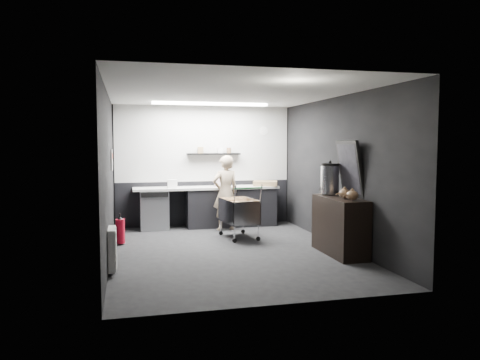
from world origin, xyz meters
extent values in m
plane|color=black|center=(0.00, 0.00, 0.00)|extent=(5.50, 5.50, 0.00)
plane|color=silver|center=(0.00, 0.00, 2.70)|extent=(5.50, 5.50, 0.00)
plane|color=black|center=(0.00, 2.75, 1.35)|extent=(5.50, 0.00, 5.50)
plane|color=black|center=(0.00, -2.75, 1.35)|extent=(5.50, 0.00, 5.50)
plane|color=black|center=(-2.00, 0.00, 1.35)|extent=(0.00, 5.50, 5.50)
plane|color=black|center=(2.00, 0.00, 1.35)|extent=(0.00, 5.50, 5.50)
cube|color=#BAB9B5|center=(0.00, 2.73, 1.85)|extent=(3.95, 0.02, 1.70)
cube|color=black|center=(0.00, 2.73, 0.50)|extent=(3.95, 0.02, 1.00)
cube|color=black|center=(0.20, 2.62, 1.62)|extent=(1.20, 0.22, 0.04)
cylinder|color=white|center=(1.40, 2.72, 2.15)|extent=(0.20, 0.03, 0.20)
cube|color=silver|center=(-1.98, 1.30, 1.55)|extent=(0.02, 0.30, 0.40)
cube|color=red|center=(-1.98, 1.30, 1.62)|extent=(0.02, 0.22, 0.10)
cube|color=white|center=(-1.94, -0.90, 0.35)|extent=(0.10, 0.50, 0.60)
cube|color=white|center=(0.00, 1.85, 2.67)|extent=(2.40, 0.20, 0.04)
cube|color=black|center=(0.55, 2.42, 0.42)|extent=(2.00, 0.56, 0.85)
cube|color=silver|center=(0.00, 2.42, 0.88)|extent=(3.20, 0.60, 0.05)
cube|color=#9EA0A5|center=(-1.15, 2.42, 0.42)|extent=(0.60, 0.58, 0.85)
cube|color=black|center=(-1.15, 2.12, 0.78)|extent=(0.56, 0.02, 0.10)
imported|color=beige|center=(0.33, 1.97, 0.80)|extent=(0.64, 0.48, 1.60)
cube|color=silver|center=(0.42, 1.08, 0.32)|extent=(0.67, 0.94, 0.02)
cube|color=silver|center=(0.14, 1.08, 0.54)|extent=(0.13, 0.87, 0.46)
cube|color=silver|center=(0.69, 1.08, 0.54)|extent=(0.13, 0.87, 0.46)
cube|color=silver|center=(0.42, 0.65, 0.54)|extent=(0.56, 0.09, 0.46)
cube|color=silver|center=(0.42, 1.51, 0.54)|extent=(0.56, 0.09, 0.46)
cylinder|color=silver|center=(0.17, 0.68, 0.17)|extent=(0.02, 0.02, 0.31)
cylinder|color=silver|center=(0.66, 0.68, 0.17)|extent=(0.02, 0.02, 0.31)
cylinder|color=silver|center=(0.17, 1.48, 0.17)|extent=(0.02, 0.02, 0.31)
cylinder|color=silver|center=(0.66, 1.48, 0.17)|extent=(0.02, 0.02, 0.31)
cylinder|color=#268B40|center=(0.42, 0.59, 1.03)|extent=(0.56, 0.11, 0.03)
cube|color=olive|center=(0.29, 1.18, 0.52)|extent=(0.28, 0.34, 0.39)
cube|color=olive|center=(0.56, 0.96, 0.50)|extent=(0.26, 0.31, 0.35)
cylinder|color=black|center=(0.17, 0.68, 0.04)|extent=(0.09, 0.04, 0.08)
cylinder|color=black|center=(0.17, 1.48, 0.04)|extent=(0.09, 0.04, 0.08)
cylinder|color=black|center=(0.66, 0.68, 0.04)|extent=(0.09, 0.04, 0.08)
cylinder|color=black|center=(0.66, 1.48, 0.04)|extent=(0.09, 0.04, 0.08)
cube|color=black|center=(1.74, -0.63, 0.48)|extent=(0.48, 1.28, 0.96)
cylinder|color=silver|center=(1.74, -0.21, 1.22)|extent=(0.32, 0.32, 0.49)
cylinder|color=black|center=(1.74, -0.21, 1.49)|extent=(0.32, 0.32, 0.04)
sphere|color=black|center=(1.74, -0.21, 1.53)|extent=(0.05, 0.05, 0.05)
ellipsoid|color=brown|center=(1.74, -0.79, 1.04)|extent=(0.19, 0.19, 0.15)
ellipsoid|color=brown|center=(1.74, -1.06, 1.04)|extent=(0.19, 0.19, 0.15)
cube|color=black|center=(1.94, -0.58, 1.44)|extent=(0.22, 0.74, 0.95)
cube|color=black|center=(1.92, -0.58, 1.44)|extent=(0.15, 0.64, 0.82)
cylinder|color=#B80C21|center=(-1.85, 0.99, 0.25)|extent=(0.17, 0.17, 0.44)
cone|color=black|center=(-1.85, 0.99, 0.50)|extent=(0.11, 0.11, 0.07)
cylinder|color=black|center=(-1.85, 0.99, 0.54)|extent=(0.03, 0.03, 0.07)
cube|color=olive|center=(1.34, 2.37, 0.95)|extent=(0.63, 0.56, 0.11)
cylinder|color=beige|center=(0.28, 2.42, 1.01)|extent=(0.22, 0.22, 0.22)
cube|color=white|center=(-0.76, 2.37, 0.99)|extent=(0.20, 0.16, 0.18)
camera|label=1|loc=(-1.72, -7.76, 1.86)|focal=35.00mm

